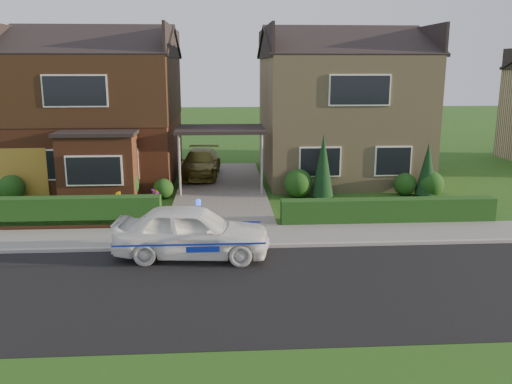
{
  "coord_description": "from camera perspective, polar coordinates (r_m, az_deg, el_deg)",
  "views": [
    {
      "loc": [
        0.05,
        -12.5,
        5.41
      ],
      "look_at": [
        1.07,
        3.5,
        1.64
      ],
      "focal_mm": 38.0,
      "sensor_mm": 36.0,
      "label": 1
    }
  ],
  "objects": [
    {
      "name": "shrub_left_mid",
      "position": [
        22.67,
        -13.86,
        0.73
      ],
      "size": [
        1.32,
        1.32,
        1.32
      ],
      "primitive_type": "sphere",
      "color": "#1D3D13",
      "rests_on": "ground"
    },
    {
      "name": "road",
      "position": [
        13.62,
        -3.62,
        -10.22
      ],
      "size": [
        60.0,
        6.0,
        0.02
      ],
      "primitive_type": "cube",
      "color": "black",
      "rests_on": "ground"
    },
    {
      "name": "conifer_b",
      "position": [
        23.71,
        17.56,
        2.13
      ],
      "size": [
        0.9,
        0.9,
        2.2
      ],
      "primitive_type": "cone",
      "color": "black",
      "rests_on": "ground"
    },
    {
      "name": "ground",
      "position": [
        13.62,
        -3.62,
        -10.22
      ],
      "size": [
        120.0,
        120.0,
        0.0
      ],
      "primitive_type": "plane",
      "color": "#264B14",
      "rests_on": "ground"
    },
    {
      "name": "shrub_right_far",
      "position": [
        23.89,
        17.92,
        0.81
      ],
      "size": [
        1.08,
        1.08,
        1.08
      ],
      "primitive_type": "sphere",
      "color": "#1D3D13",
      "rests_on": "ground"
    },
    {
      "name": "dwarf_wall",
      "position": [
        19.45,
        -21.04,
        -3.29
      ],
      "size": [
        7.7,
        0.25,
        0.36
      ],
      "primitive_type": "cube",
      "color": "brown",
      "rests_on": "ground"
    },
    {
      "name": "carport_link",
      "position": [
        23.61,
        -3.77,
        6.49
      ],
      "size": [
        3.8,
        3.0,
        2.77
      ],
      "color": "black",
      "rests_on": "ground"
    },
    {
      "name": "kerb",
      "position": [
        16.44,
        -3.65,
        -5.8
      ],
      "size": [
        60.0,
        0.16,
        0.12
      ],
      "primitive_type": "cube",
      "color": "#9E9993",
      "rests_on": "ground"
    },
    {
      "name": "police_car",
      "position": [
        15.63,
        -6.76,
        -4.19
      ],
      "size": [
        4.09,
        4.6,
        1.68
      ],
      "rotation": [
        0.0,
        0.0,
        1.48
      ],
      "color": "white",
      "rests_on": "ground"
    },
    {
      "name": "hedge_right",
      "position": [
        19.51,
        13.66,
        -3.26
      ],
      "size": [
        7.5,
        0.55,
        0.8
      ],
      "primitive_type": "cube",
      "color": "#1D3D13",
      "rests_on": "ground"
    },
    {
      "name": "house_right",
      "position": [
        27.16,
        8.69,
        9.38
      ],
      "size": [
        7.5,
        8.06,
        7.25
      ],
      "color": "tan",
      "rests_on": "ground"
    },
    {
      "name": "garage_door",
      "position": [
        24.33,
        -23.53,
        1.79
      ],
      "size": [
        2.2,
        0.1,
        2.1
      ],
      "primitive_type": "cube",
      "color": "olive",
      "rests_on": "ground"
    },
    {
      "name": "hedge_left",
      "position": [
        19.64,
        -20.87,
        -3.67
      ],
      "size": [
        7.5,
        0.55,
        0.9
      ],
      "primitive_type": "cube",
      "color": "#1D3D13",
      "rests_on": "ground"
    },
    {
      "name": "house_left",
      "position": [
        27.08,
        -16.3,
        9.31
      ],
      "size": [
        7.5,
        9.53,
        7.25
      ],
      "color": "brown",
      "rests_on": "ground"
    },
    {
      "name": "conifer_a",
      "position": [
        22.47,
        7.06,
        2.58
      ],
      "size": [
        0.9,
        0.9,
        2.6
      ],
      "primitive_type": "cone",
      "color": "black",
      "rests_on": "ground"
    },
    {
      "name": "shrub_left_near",
      "position": [
        22.78,
        -9.73,
        0.37
      ],
      "size": [
        0.84,
        0.84,
        0.84
      ],
      "primitive_type": "sphere",
      "color": "#1D3D13",
      "rests_on": "ground"
    },
    {
      "name": "potted_plant_b",
      "position": [
        21.62,
        -14.45,
        -0.79
      ],
      "size": [
        0.43,
        0.39,
        0.67
      ],
      "primitive_type": "imported",
      "rotation": [
        0.0,
        0.0,
        0.28
      ],
      "color": "gray",
      "rests_on": "ground"
    },
    {
      "name": "shrub_left_far",
      "position": [
        24.1,
        -24.35,
        0.37
      ],
      "size": [
        1.08,
        1.08,
        1.08
      ],
      "primitive_type": "sphere",
      "color": "#1D3D13",
      "rests_on": "ground"
    },
    {
      "name": "shrub_right_mid",
      "position": [
        23.84,
        15.41,
        0.8
      ],
      "size": [
        0.96,
        0.96,
        0.96
      ],
      "primitive_type": "sphere",
      "color": "#1D3D13",
      "rests_on": "ground"
    },
    {
      "name": "driveway_car",
      "position": [
        26.49,
        -5.87,
        3.03
      ],
      "size": [
        2.05,
        4.47,
        1.27
      ],
      "primitive_type": "imported",
      "rotation": [
        0.0,
        0.0,
        -0.06
      ],
      "color": "brown",
      "rests_on": "driveway"
    },
    {
      "name": "potted_plant_c",
      "position": [
        20.97,
        -10.53,
        -0.81
      ],
      "size": [
        0.53,
        0.53,
        0.82
      ],
      "primitive_type": "imported",
      "rotation": [
        0.0,
        0.0,
        1.39
      ],
      "color": "gray",
      "rests_on": "ground"
    },
    {
      "name": "shrub_right_near",
      "position": [
        22.64,
        4.43,
        0.91
      ],
      "size": [
        1.2,
        1.2,
        1.2
      ],
      "primitive_type": "sphere",
      "color": "#1D3D13",
      "rests_on": "ground"
    },
    {
      "name": "driveway",
      "position": [
        24.1,
        -3.68,
        0.36
      ],
      "size": [
        3.8,
        12.0,
        0.12
      ],
      "primitive_type": "cube",
      "color": "#666059",
      "rests_on": "ground"
    },
    {
      "name": "sidewalk",
      "position": [
        17.44,
        -3.65,
        -4.71
      ],
      "size": [
        60.0,
        2.0,
        0.1
      ],
      "primitive_type": "cube",
      "color": "slate",
      "rests_on": "ground"
    }
  ]
}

